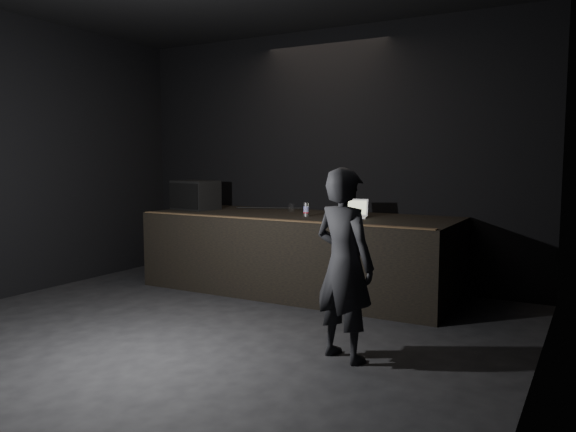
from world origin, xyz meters
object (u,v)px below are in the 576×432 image
Objects in this scene: laptop at (354,213)px; person at (344,265)px; stage_riser at (299,253)px; stage_monitor at (195,195)px; beer_can at (306,210)px.

person reaches higher than laptop.
stage_riser is 2.43× the size of person.
person reaches higher than stage_monitor.
person is at bearing -53.30° from stage_riser.
stage_monitor is at bearing -13.96° from person.
laptop is (0.74, 0.04, 0.56)m from stage_riser.
stage_riser is 2.57m from person.
stage_riser is at bearing 10.89° from stage_monitor.
beer_can is (0.17, -0.15, 0.59)m from stage_riser.
stage_monitor reaches higher than stage_riser.
beer_can is 2.34m from person.
person is (1.52, -2.04, 0.32)m from stage_riser.
stage_monitor is 1.85m from beer_can.
laptop reaches higher than beer_can.
stage_monitor is 0.41× the size of person.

